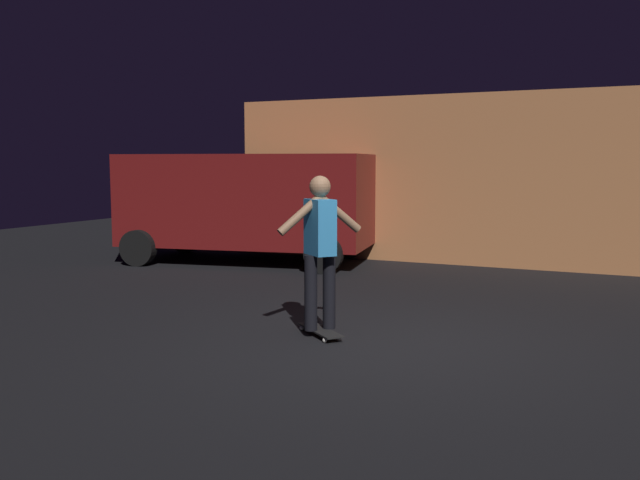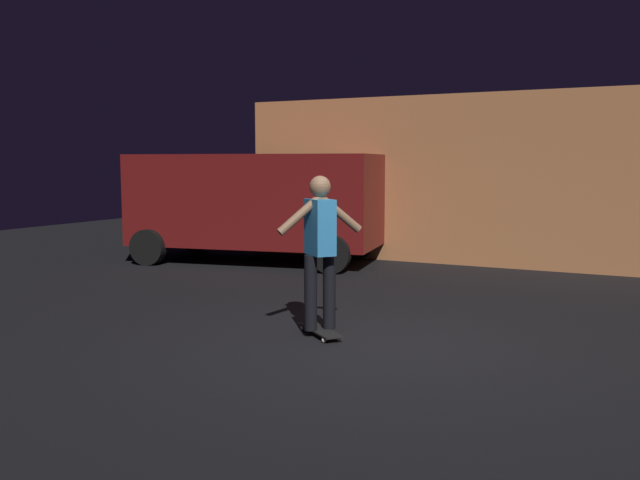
# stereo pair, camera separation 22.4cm
# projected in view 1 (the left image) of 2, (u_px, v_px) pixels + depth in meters

# --- Properties ---
(ground_plane) EXTENTS (28.00, 28.00, 0.00)m
(ground_plane) POSITION_uv_depth(u_px,v_px,m) (380.00, 343.00, 7.25)
(ground_plane) COLOR black
(low_building) EXTENTS (12.60, 4.07, 3.12)m
(low_building) POSITION_uv_depth(u_px,v_px,m) (573.00, 179.00, 13.68)
(low_building) COLOR #C67A47
(low_building) RESTS_ON ground_plane
(parked_van) EXTENTS (4.87, 2.92, 2.03)m
(parked_van) POSITION_uv_depth(u_px,v_px,m) (246.00, 201.00, 13.07)
(parked_van) COLOR maroon
(parked_van) RESTS_ON ground_plane
(skateboard_ridden) EXTENTS (0.73, 0.65, 0.07)m
(skateboard_ridden) POSITION_uv_depth(u_px,v_px,m) (320.00, 330.00, 7.57)
(skateboard_ridden) COLOR black
(skateboard_ridden) RESTS_ON ground_plane
(skater) EXTENTS (0.70, 0.81, 1.67)m
(skater) POSITION_uv_depth(u_px,v_px,m) (320.00, 241.00, 7.46)
(skater) COLOR black
(skater) RESTS_ON skateboard_ridden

